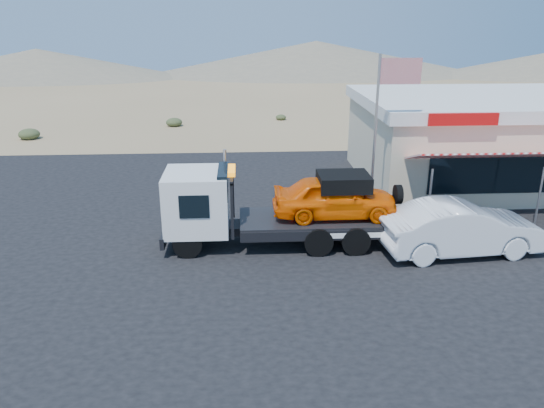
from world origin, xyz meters
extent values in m
plane|color=#8C7550|center=(0.00, 0.00, 0.00)|extent=(120.00, 120.00, 0.00)
cube|color=black|center=(2.00, 3.00, 0.01)|extent=(32.00, 24.00, 0.02)
cylinder|color=black|center=(-1.86, 1.34, 0.48)|extent=(0.92, 0.28, 0.92)
cylinder|color=black|center=(-1.86, 3.18, 0.48)|extent=(0.92, 0.28, 0.92)
cylinder|color=black|center=(2.27, 1.34, 0.48)|extent=(0.92, 0.50, 0.92)
cylinder|color=black|center=(2.27, 3.18, 0.48)|extent=(0.92, 0.50, 0.92)
cylinder|color=black|center=(3.46, 1.34, 0.48)|extent=(0.92, 0.50, 0.92)
cylinder|color=black|center=(3.46, 3.18, 0.48)|extent=(0.92, 0.50, 0.92)
cube|color=black|center=(1.53, 2.26, 0.62)|extent=(7.52, 0.92, 0.28)
cube|color=white|center=(-1.58, 2.26, 1.58)|extent=(2.02, 2.15, 1.93)
cube|color=black|center=(-0.71, 2.26, 2.22)|extent=(0.32, 1.83, 0.83)
cube|color=black|center=(-0.44, 2.26, 1.53)|extent=(0.09, 2.02, 1.83)
cube|color=orange|center=(-0.44, 2.26, 2.59)|extent=(0.23, 1.10, 0.14)
cube|color=black|center=(2.54, 2.26, 0.87)|extent=(5.50, 2.11, 0.14)
imported|color=#FF5F03|center=(2.91, 2.26, 1.62)|extent=(4.04, 1.62, 1.38)
cube|color=black|center=(3.19, 2.26, 2.15)|extent=(1.65, 1.38, 0.50)
imported|color=silver|center=(6.79, 1.17, 0.86)|extent=(5.24, 2.25, 1.68)
cube|color=beige|center=(10.50, 9.00, 1.72)|extent=(10.00, 8.00, 3.40)
cube|color=white|center=(10.50, 9.00, 3.67)|extent=(10.40, 8.40, 0.50)
cube|color=red|center=(8.00, 4.74, 3.67)|extent=(2.60, 0.12, 0.45)
cube|color=black|center=(10.50, 4.98, 1.52)|extent=(7.00, 0.06, 1.60)
cube|color=red|center=(10.50, 4.10, 2.47)|extent=(9.00, 1.73, 0.61)
cylinder|color=#99999E|center=(6.50, 3.30, 1.12)|extent=(0.08, 0.08, 2.20)
cylinder|color=#99999E|center=(10.50, 3.30, 1.12)|extent=(0.08, 0.08, 2.20)
cylinder|color=#99999E|center=(4.70, 4.50, 3.02)|extent=(0.10, 0.10, 6.00)
cube|color=#B20C14|center=(5.45, 4.50, 5.42)|extent=(1.50, 0.02, 0.90)
ellipsoid|color=#2E3C20|center=(-13.29, 19.30, 0.34)|extent=(1.28, 1.28, 0.69)
ellipsoid|color=#2E3C20|center=(-4.75, 22.91, 0.30)|extent=(1.12, 1.12, 0.60)
ellipsoid|color=#2E3C20|center=(2.85, 24.83, 0.21)|extent=(0.77, 0.77, 0.42)
cone|color=#726B59|center=(-25.00, 55.00, 1.75)|extent=(36.00, 36.00, 3.50)
cone|color=#726B59|center=(10.00, 58.00, 2.10)|extent=(44.00, 44.00, 4.20)
camera|label=1|loc=(-0.12, -14.04, 7.21)|focal=35.00mm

